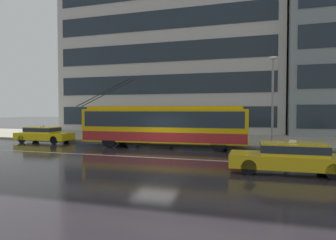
# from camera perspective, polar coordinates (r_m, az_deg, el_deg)

# --- Properties ---
(ground_plane) EXTENTS (160.00, 160.00, 0.00)m
(ground_plane) POSITION_cam_1_polar(r_m,az_deg,el_deg) (17.48, -2.65, -6.69)
(ground_plane) COLOR black
(sidewalk_slab) EXTENTS (80.00, 10.00, 0.14)m
(sidewalk_slab) POSITION_cam_1_polar(r_m,az_deg,el_deg) (26.91, 4.33, -3.51)
(sidewalk_slab) COLOR gray
(sidewalk_slab) RESTS_ON ground_plane
(lane_centre_line) EXTENTS (72.00, 0.14, 0.01)m
(lane_centre_line) POSITION_cam_1_polar(r_m,az_deg,el_deg) (16.37, -4.05, -7.28)
(lane_centre_line) COLOR silver
(lane_centre_line) RESTS_ON ground_plane
(trolleybus) EXTENTS (12.55, 2.88, 4.95)m
(trolleybus) POSITION_cam_1_polar(r_m,az_deg,el_deg) (20.54, -0.74, -0.92)
(trolleybus) COLOR #E7B20A
(trolleybus) RESTS_ON ground_plane
(taxi_oncoming_far) EXTENTS (4.71, 1.78, 1.39)m
(taxi_oncoming_far) POSITION_cam_1_polar(r_m,az_deg,el_deg) (13.21, 22.64, -6.57)
(taxi_oncoming_far) COLOR yellow
(taxi_oncoming_far) RESTS_ON ground_plane
(taxi_queued_behind_bus) EXTENTS (4.64, 1.78, 1.39)m
(taxi_queued_behind_bus) POSITION_cam_1_polar(r_m,az_deg,el_deg) (25.82, -23.15, -2.48)
(taxi_queued_behind_bus) COLOR yellow
(taxi_queued_behind_bus) RESTS_ON ground_plane
(bus_shelter) EXTENTS (3.59, 1.52, 2.47)m
(bus_shelter) POSITION_cam_1_polar(r_m,az_deg,el_deg) (23.99, -1.06, 0.34)
(bus_shelter) COLOR gray
(bus_shelter) RESTS_ON sidewalk_slab
(pedestrian_at_shelter) EXTENTS (1.35, 1.35, 1.99)m
(pedestrian_at_shelter) POSITION_cam_1_polar(r_m,az_deg,el_deg) (23.08, 11.03, -0.21)
(pedestrian_at_shelter) COLOR black
(pedestrian_at_shelter) RESTS_ON sidewalk_slab
(pedestrian_approaching_curb) EXTENTS (0.46, 0.46, 1.69)m
(pedestrian_approaching_curb) POSITION_cam_1_polar(r_m,az_deg,el_deg) (24.07, -6.01, -1.60)
(pedestrian_approaching_curb) COLOR #494A3D
(pedestrian_approaching_curb) RESTS_ON sidewalk_slab
(pedestrian_walking_past) EXTENTS (0.38, 0.38, 1.71)m
(pedestrian_walking_past) POSITION_cam_1_polar(r_m,az_deg,el_deg) (24.13, 0.63, -1.55)
(pedestrian_walking_past) COLOR black
(pedestrian_walking_past) RESTS_ON sidewalk_slab
(street_lamp) EXTENTS (0.60, 0.32, 6.33)m
(street_lamp) POSITION_cam_1_polar(r_m,az_deg,el_deg) (22.24, 19.78, 5.14)
(street_lamp) COLOR gray
(street_lamp) RESTS_ON sidewalk_slab
(office_tower_corner_left) EXTENTS (26.66, 16.03, 25.29)m
(office_tower_corner_left) POSITION_cam_1_polar(r_m,az_deg,el_deg) (41.27, 1.80, 16.00)
(office_tower_corner_left) COLOR #B9B4AE
(office_tower_corner_left) RESTS_ON ground_plane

